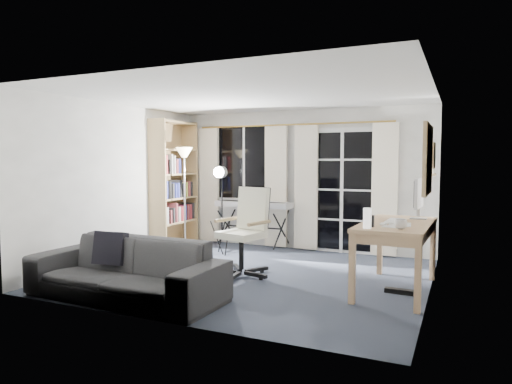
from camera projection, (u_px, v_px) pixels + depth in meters
floor at (251, 275)px, 6.16m from camera, size 4.50×4.00×0.02m
window at (245, 163)px, 8.28m from camera, size 1.20×0.08×1.40m
french_door at (342, 191)px, 7.57m from camera, size 1.32×0.09×2.11m
curtains at (290, 186)px, 7.85m from camera, size 3.60×0.07×2.13m
bookshelf at (171, 187)px, 8.07m from camera, size 0.37×1.04×2.24m
torchiere_lamp at (184, 168)px, 7.54m from camera, size 0.33×0.33×1.75m
keyboard_piano at (253, 205)px, 7.96m from camera, size 1.39×0.71×1.00m
studio_light at (221, 182)px, 7.38m from camera, size 0.27×0.30×1.48m
office_chair at (248, 223)px, 6.15m from camera, size 0.82×0.81×1.18m
desk at (397, 231)px, 5.34m from camera, size 0.82×1.55×0.81m
monitor at (419, 194)px, 5.64m from camera, size 0.20×0.59×0.51m
desk_clutter at (387, 240)px, 5.16m from camera, size 0.50×0.92×1.03m
mug at (401, 223)px, 4.84m from camera, size 0.14×0.11×0.13m
wall_mirror at (427, 159)px, 4.82m from camera, size 0.04×0.94×0.74m
framed_print at (433, 156)px, 5.63m from camera, size 0.03×0.42×0.32m
wall_shelf at (430, 170)px, 6.13m from camera, size 0.16×0.30×0.18m
sofa at (125, 259)px, 5.07m from camera, size 2.28×0.72×0.88m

